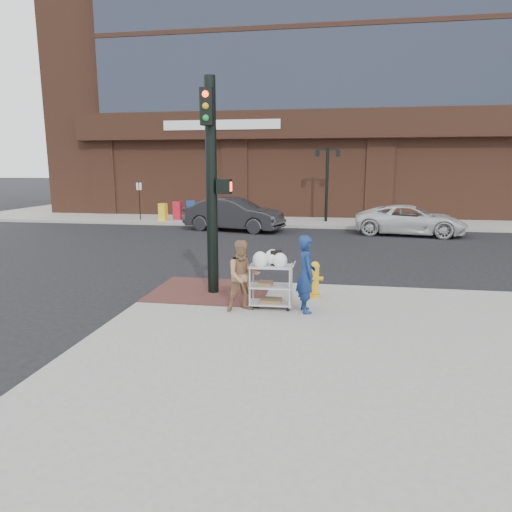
% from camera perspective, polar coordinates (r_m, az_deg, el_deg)
% --- Properties ---
extents(ground, '(220.00, 220.00, 0.00)m').
position_cam_1_polar(ground, '(10.37, -3.75, -6.62)').
color(ground, black).
rests_on(ground, ground).
extents(sidewalk_far, '(65.00, 36.00, 0.15)m').
position_cam_1_polar(sidewalk_far, '(42.97, 23.22, 6.13)').
color(sidewalk_far, gray).
rests_on(sidewalk_far, ground).
extents(brick_curb_ramp, '(2.80, 2.40, 0.01)m').
position_cam_1_polar(brick_curb_ramp, '(11.31, -5.70, -4.32)').
color(brick_curb_ramp, '#4E2924').
rests_on(brick_curb_ramp, sidewalk_near).
extents(bank_building, '(42.00, 26.00, 28.00)m').
position_cam_1_polar(bank_building, '(42.17, 14.17, 25.93)').
color(bank_building, brown).
rests_on(bank_building, sidewalk_far).
extents(lamp_post, '(1.32, 0.22, 4.00)m').
position_cam_1_polar(lamp_post, '(25.63, 8.87, 9.80)').
color(lamp_post, black).
rests_on(lamp_post, sidewalk_far).
extents(parking_sign, '(0.05, 0.05, 2.20)m').
position_cam_1_polar(parking_sign, '(26.94, -14.35, 6.73)').
color(parking_sign, black).
rests_on(parking_sign, sidewalk_far).
extents(traffic_signal_pole, '(0.61, 0.51, 5.00)m').
position_cam_1_polar(traffic_signal_pole, '(10.75, -5.51, 9.34)').
color(traffic_signal_pole, black).
rests_on(traffic_signal_pole, sidewalk_near).
extents(woman_blue, '(0.55, 0.68, 1.64)m').
position_cam_1_polar(woman_blue, '(9.53, 6.28, -2.23)').
color(woman_blue, navy).
rests_on(woman_blue, sidewalk_near).
extents(pedestrian_tan, '(0.91, 0.83, 1.51)m').
position_cam_1_polar(pedestrian_tan, '(9.58, -1.62, -2.49)').
color(pedestrian_tan, '#976B47').
rests_on(pedestrian_tan, sidewalk_near).
extents(sedan_dark, '(5.20, 2.80, 1.63)m').
position_cam_1_polar(sedan_dark, '(22.80, -2.78, 5.22)').
color(sedan_dark, black).
rests_on(sedan_dark, ground).
extents(minivan_white, '(5.28, 3.05, 1.39)m').
position_cam_1_polar(minivan_white, '(22.57, 18.71, 4.28)').
color(minivan_white, silver).
rests_on(minivan_white, ground).
extents(utility_cart, '(0.93, 0.55, 1.26)m').
position_cam_1_polar(utility_cart, '(9.80, 1.87, -3.28)').
color(utility_cart, '#AFB0B5').
rests_on(utility_cart, sidewalk_near).
extents(fire_hydrant, '(0.40, 0.28, 0.85)m').
position_cam_1_polar(fire_hydrant, '(10.72, 7.34, -2.86)').
color(fire_hydrant, gold).
rests_on(fire_hydrant, sidewalk_near).
extents(newsbox_red, '(0.45, 0.41, 1.04)m').
position_cam_1_polar(newsbox_red, '(26.68, -9.78, 5.63)').
color(newsbox_red, red).
rests_on(newsbox_red, sidewalk_far).
extents(newsbox_yellow, '(0.45, 0.41, 0.97)m').
position_cam_1_polar(newsbox_yellow, '(26.30, -11.55, 5.41)').
color(newsbox_yellow, yellow).
rests_on(newsbox_yellow, sidewalk_far).
extents(newsbox_blue, '(0.59, 0.56, 1.10)m').
position_cam_1_polar(newsbox_blue, '(26.23, -8.17, 5.64)').
color(newsbox_blue, '#173A98').
rests_on(newsbox_blue, sidewalk_far).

